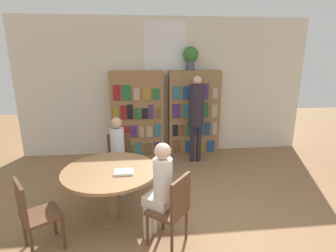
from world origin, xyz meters
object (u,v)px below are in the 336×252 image
Objects in this scene: flower_vase at (191,56)px; librarian_standing at (196,110)px; bookshelf_left at (138,115)px; bookshelf_right at (194,113)px; chair_left_side at (119,158)px; reading_table at (111,177)px; chair_far_side at (173,207)px; seated_reader_left at (117,152)px; seated_reader_right at (159,187)px; chair_near_camera at (33,212)px.

librarian_standing is (0.05, -0.51, -1.07)m from flower_vase.
bookshelf_left and bookshelf_right have the same top height.
reading_table is at bearing 90.00° from chair_left_side.
chair_far_side is (-0.85, -3.00, -0.43)m from bookshelf_right.
flower_vase is 0.39× the size of reading_table.
seated_reader_right reaches higher than seated_reader_left.
flower_vase is (-0.10, 0.00, 1.25)m from bookshelf_right.
chair_left_side is (-1.48, -1.43, -1.68)m from flower_vase.
chair_left_side is 0.27m from seated_reader_left.
seated_reader_right is (0.58, -1.27, 0.01)m from seated_reader_left.
seated_reader_left is at bearing 66.12° from chair_far_side.
chair_far_side is (1.57, -0.06, 0.00)m from chair_near_camera.
librarian_standing reaches higher than seated_reader_left.
seated_reader_right is at bearing 117.02° from seated_reader_left.
chair_left_side is (-1.57, -1.43, -0.43)m from bookshelf_right.
flower_vase is 2.65m from seated_reader_left.
flower_vase is 3.24m from reading_table.
flower_vase is at bearing -130.21° from seated_reader_left.
flower_vase is 0.39× the size of seated_reader_right.
chair_left_side is 1.89m from librarian_standing.
bookshelf_left is at bearing 45.99° from chair_far_side.
bookshelf_right is 1.50× the size of seated_reader_left.
seated_reader_right is (-0.90, -2.89, -1.47)m from flower_vase.
bookshelf_right reaches higher than seated_reader_right.
chair_left_side is at bearing 59.90° from seated_reader_right.
bookshelf_left is 1.70m from flower_vase.
chair_left_side is 1.58m from seated_reader_right.
bookshelf_right is at bearing 0.00° from bookshelf_left.
chair_near_camera is 0.50× the size of librarian_standing.
librarian_standing reaches higher than chair_left_side.
seated_reader_left is (-1.58, -1.62, -0.24)m from bookshelf_right.
reading_table is at bearing -129.50° from librarian_standing.
bookshelf_left is at bearing 157.46° from librarian_standing.
bookshelf_left is 1.32m from librarian_standing.
bookshelf_right is at bearing -2.79° from flower_vase.
bookshelf_left is at bearing 124.67° from chair_near_camera.
chair_near_camera and chair_left_side have the same top height.
librarian_standing is at bearing -141.71° from seated_reader_left.
librarian_standing is (1.56, 1.90, 0.49)m from reading_table.
chair_left_side is (0.04, 0.97, -0.12)m from reading_table.
chair_left_side and chair_far_side have the same top height.
chair_far_side is (0.41, -3.00, -0.43)m from bookshelf_left.
bookshelf_left reaches higher than chair_left_side.
chair_far_side is 0.72× the size of seated_reader_left.
chair_left_side reaches higher than reading_table.
flower_vase is 4.11m from chair_near_camera.
reading_table is at bearing -123.90° from bookshelf_right.
seated_reader_left is (-0.01, -0.19, 0.19)m from chair_left_side.
bookshelf_left is at bearing -179.76° from flower_vase.
seated_reader_left is (-0.32, -1.62, -0.24)m from bookshelf_left.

